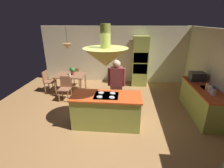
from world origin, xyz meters
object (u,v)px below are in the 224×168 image
dining_table (70,77)px  cup_on_table (70,75)px  microwave_on_counter (197,76)px  person_at_island (116,84)px  chair_at_corner (48,80)px  canister_tea (207,87)px  chair_by_back_wall (75,76)px  canister_flour (213,92)px  kitchen_island (106,110)px  potted_plant_on_table (73,71)px  canister_sugar (210,89)px  oven_tower (140,61)px  chair_facing_island (65,87)px

dining_table → cup_on_table: (0.06, -0.21, 0.15)m
cup_on_table → microwave_on_counter: (4.48, -0.47, 0.24)m
person_at_island → chair_at_corner: size_ratio=1.96×
canister_tea → cup_on_table: bearing=164.5°
dining_table → chair_by_back_wall: chair_by_back_wall is taller
person_at_island → canister_tea: size_ratio=9.09×
canister_flour → person_at_island: bearing=171.4°
microwave_on_counter → person_at_island: bearing=-164.1°
dining_table → chair_by_back_wall: 0.66m
kitchen_island → potted_plant_on_table: bearing=127.1°
canister_sugar → microwave_on_counter: bearing=90.0°
oven_tower → dining_table: bearing=-157.8°
chair_facing_island → chair_by_back_wall: same height
potted_plant_on_table → cup_on_table: 0.25m
oven_tower → canister_sugar: 3.28m
chair_facing_island → canister_tea: canister_tea is taller
kitchen_island → person_at_island: (0.23, 0.68, 0.53)m
oven_tower → cup_on_table: bearing=-153.7°
dining_table → canister_tea: 4.78m
chair_by_back_wall → canister_tea: size_ratio=4.63×
canister_flour → microwave_on_counter: microwave_on_counter is taller
dining_table → potted_plant_on_table: 0.29m
person_at_island → cup_on_table: person_at_island is taller
cup_on_table → chair_by_back_wall: bearing=93.9°
cup_on_table → potted_plant_on_table: bearing=72.9°
kitchen_island → chair_at_corner: bearing=141.6°
dining_table → potted_plant_on_table: size_ratio=3.79×
chair_at_corner → microwave_on_counter: bearing=-97.1°
dining_table → person_at_island: (1.93, -1.42, 0.32)m
oven_tower → canister_tea: bearing=-56.2°
oven_tower → chair_facing_island: oven_tower is taller
chair_at_corner → chair_by_back_wall: bearing=-55.8°
canister_flour → canister_tea: (0.00, 0.36, 0.01)m
kitchen_island → canister_sugar: (2.84, 0.46, 0.55)m
canister_flour → chair_by_back_wall: bearing=151.5°
dining_table → canister_tea: size_ratio=6.05×
potted_plant_on_table → canister_sugar: size_ratio=1.46×
canister_flour → canister_tea: 0.36m
chair_by_back_wall → microwave_on_counter: size_ratio=1.89×
person_at_island → microwave_on_counter: (2.61, 0.74, 0.06)m
person_at_island → chair_facing_island: 2.13m
person_at_island → potted_plant_on_table: person_at_island is taller
cup_on_table → canister_sugar: size_ratio=0.44×
chair_by_back_wall → chair_facing_island: bearing=90.0°
kitchen_island → cup_on_table: 2.53m
canister_sugar → chair_facing_island: bearing=167.7°
oven_tower → chair_at_corner: 3.96m
kitchen_island → person_at_island: bearing=71.3°
kitchen_island → canister_tea: bearing=12.8°
canister_sugar → chair_by_back_wall: bearing=153.3°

